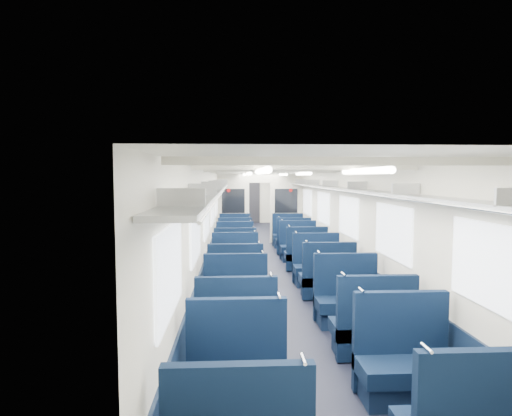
% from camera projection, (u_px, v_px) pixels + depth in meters
% --- Properties ---
extents(floor, '(2.80, 18.00, 0.01)m').
position_uv_depth(floor, '(266.00, 260.00, 11.12)').
color(floor, black).
rests_on(floor, ground).
extents(ceiling, '(2.80, 18.00, 0.01)m').
position_uv_depth(ceiling, '(266.00, 171.00, 10.94)').
color(ceiling, white).
rests_on(ceiling, wall_left).
extents(wall_left, '(0.02, 18.00, 2.35)m').
position_uv_depth(wall_left, '(213.00, 216.00, 10.96)').
color(wall_left, beige).
rests_on(wall_left, floor).
extents(dado_left, '(0.03, 17.90, 0.70)m').
position_uv_depth(dado_left, '(214.00, 247.00, 11.02)').
color(dado_left, black).
rests_on(dado_left, floor).
extents(wall_right, '(0.02, 18.00, 2.35)m').
position_uv_depth(wall_right, '(319.00, 215.00, 11.10)').
color(wall_right, beige).
rests_on(wall_right, floor).
extents(dado_right, '(0.03, 17.90, 0.70)m').
position_uv_depth(dado_right, '(318.00, 246.00, 11.16)').
color(dado_right, black).
rests_on(dado_right, floor).
extents(wall_far, '(2.80, 0.02, 2.35)m').
position_uv_depth(wall_far, '(252.00, 198.00, 19.99)').
color(wall_far, beige).
rests_on(wall_far, floor).
extents(luggage_rack_left, '(0.36, 17.40, 0.18)m').
position_uv_depth(luggage_rack_left, '(220.00, 185.00, 10.91)').
color(luggage_rack_left, '#B2B5BA').
rests_on(luggage_rack_left, wall_left).
extents(luggage_rack_right, '(0.36, 17.40, 0.18)m').
position_uv_depth(luggage_rack_right, '(312.00, 185.00, 11.03)').
color(luggage_rack_right, '#B2B5BA').
rests_on(luggage_rack_right, wall_right).
extents(windows, '(2.78, 15.60, 0.75)m').
position_uv_depth(windows, '(268.00, 208.00, 10.56)').
color(windows, white).
rests_on(windows, wall_left).
extents(ceiling_fittings, '(2.70, 16.06, 0.11)m').
position_uv_depth(ceiling_fittings, '(267.00, 173.00, 10.69)').
color(ceiling_fittings, silver).
rests_on(ceiling_fittings, ceiling).
extents(end_door, '(0.75, 0.06, 2.00)m').
position_uv_depth(end_door, '(252.00, 202.00, 19.95)').
color(end_door, black).
rests_on(end_door, floor).
extents(bulkhead, '(2.80, 0.10, 2.35)m').
position_uv_depth(bulkhead, '(260.00, 206.00, 13.90)').
color(bulkhead, silver).
rests_on(bulkhead, floor).
extents(seat_2, '(0.96, 0.53, 1.08)m').
position_uv_depth(seat_2, '(237.00, 377.00, 3.91)').
color(seat_2, '#0B1B36').
rests_on(seat_2, floor).
extents(seat_3, '(0.96, 0.53, 1.08)m').
position_uv_depth(seat_3, '(405.00, 366.00, 4.15)').
color(seat_3, '#0B1B36').
rests_on(seat_3, floor).
extents(seat_4, '(0.96, 0.53, 1.08)m').
position_uv_depth(seat_4, '(236.00, 333.00, 5.04)').
color(seat_4, '#0B1B36').
rests_on(seat_4, floor).
extents(seat_5, '(0.96, 0.53, 1.08)m').
position_uv_depth(seat_5, '(373.00, 331.00, 5.10)').
color(seat_5, '#0B1B36').
rests_on(seat_5, floor).
extents(seat_6, '(0.96, 0.53, 1.08)m').
position_uv_depth(seat_6, '(236.00, 303.00, 6.22)').
color(seat_6, '#0B1B36').
rests_on(seat_6, floor).
extents(seat_7, '(0.96, 0.53, 1.08)m').
position_uv_depth(seat_7, '(347.00, 302.00, 6.25)').
color(seat_7, '#0B1B36').
rests_on(seat_7, floor).
extents(seat_8, '(0.96, 0.53, 1.08)m').
position_uv_depth(seat_8, '(235.00, 283.00, 7.40)').
color(seat_8, '#0B1B36').
rests_on(seat_8, floor).
extents(seat_9, '(0.96, 0.53, 1.08)m').
position_uv_depth(seat_9, '(327.00, 280.00, 7.58)').
color(seat_9, '#0B1B36').
rests_on(seat_9, floor).
extents(seat_10, '(0.96, 0.53, 1.08)m').
position_uv_depth(seat_10, '(235.00, 268.00, 8.63)').
color(seat_10, '#0B1B36').
rests_on(seat_10, floor).
extents(seat_11, '(0.96, 0.53, 1.08)m').
position_uv_depth(seat_11, '(317.00, 269.00, 8.54)').
color(seat_11, '#0B1B36').
rests_on(seat_11, floor).
extents(seat_12, '(0.96, 0.53, 1.08)m').
position_uv_depth(seat_12, '(235.00, 258.00, 9.65)').
color(seat_12, '#0B1B36').
rests_on(seat_12, floor).
extents(seat_13, '(0.96, 0.53, 1.08)m').
position_uv_depth(seat_13, '(306.00, 256.00, 9.85)').
color(seat_13, '#0B1B36').
rests_on(seat_13, floor).
extents(seat_14, '(0.96, 0.53, 1.08)m').
position_uv_depth(seat_14, '(235.00, 250.00, 10.74)').
color(seat_14, '#0B1B36').
rests_on(seat_14, floor).
extents(seat_15, '(0.96, 0.53, 1.08)m').
position_uv_depth(seat_15, '(298.00, 248.00, 10.98)').
color(seat_15, '#0B1B36').
rests_on(seat_15, floor).
extents(seat_16, '(0.96, 0.53, 1.08)m').
position_uv_depth(seat_16, '(235.00, 242.00, 11.99)').
color(seat_16, '#0B1B36').
rests_on(seat_16, floor).
extents(seat_17, '(0.96, 0.53, 1.08)m').
position_uv_depth(seat_17, '(293.00, 242.00, 11.96)').
color(seat_17, '#0B1B36').
rests_on(seat_17, floor).
extents(seat_18, '(0.96, 0.53, 1.08)m').
position_uv_depth(seat_18, '(235.00, 237.00, 13.05)').
color(seat_18, '#0B1B36').
rests_on(seat_18, floor).
extents(seat_19, '(0.96, 0.53, 1.08)m').
position_uv_depth(seat_19, '(288.00, 237.00, 13.09)').
color(seat_19, '#0B1B36').
rests_on(seat_19, floor).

